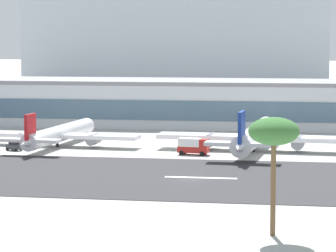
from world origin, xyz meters
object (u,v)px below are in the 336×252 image
object	(u,v)px
airliner_red_tail_gate_1	(57,134)
service_box_truck_0	(193,146)
service_baggage_tug_1	(14,146)
distant_hotel_block	(176,37)
terminal_building	(186,103)
palm_tree_3	(274,133)
airliner_navy_tail_gate_2	(254,137)

from	to	relation	value
airliner_red_tail_gate_1	service_box_truck_0	distance (m)	30.99
service_baggage_tug_1	airliner_red_tail_gate_1	bearing A→B (deg)	-110.14
distant_hotel_block	service_baggage_tug_1	bearing A→B (deg)	-91.06
terminal_building	palm_tree_3	xyz separation A→B (m)	(28.17, -123.57, 6.10)
airliner_navy_tail_gate_2	service_baggage_tug_1	world-z (taller)	airliner_navy_tail_gate_2
service_baggage_tug_1	service_box_truck_0	bearing A→B (deg)	-158.03
terminal_building	service_box_truck_0	distance (m)	56.80
service_box_truck_0	service_baggage_tug_1	bearing A→B (deg)	-171.20
distant_hotel_block	airliner_navy_tail_gate_2	distance (m)	191.28
distant_hotel_block	service_baggage_tug_1	size ratio (longest dim) A/B	35.12
airliner_navy_tail_gate_2	service_box_truck_0	distance (m)	13.33
airliner_red_tail_gate_1	airliner_navy_tail_gate_2	size ratio (longest dim) A/B	0.86
service_box_truck_0	palm_tree_3	xyz separation A→B (m)	(18.59, -67.73, 10.28)
terminal_building	distant_hotel_block	world-z (taller)	distant_hotel_block
airliner_navy_tail_gate_2	service_box_truck_0	size ratio (longest dim) A/B	7.27
terminal_building	airliner_navy_tail_gate_2	distance (m)	53.26
terminal_building	service_baggage_tug_1	bearing A→B (deg)	-116.14
distant_hotel_block	airliner_navy_tail_gate_2	xyz separation A→B (m)	(44.69, -184.93, -19.81)
service_box_truck_0	distant_hotel_block	bearing A→B (deg)	108.86
airliner_red_tail_gate_1	terminal_building	bearing A→B (deg)	-18.33
terminal_building	service_baggage_tug_1	distance (m)	62.25
service_box_truck_0	palm_tree_3	world-z (taller)	palm_tree_3
airliner_navy_tail_gate_2	service_baggage_tug_1	xyz separation A→B (m)	(-48.23, -6.81, -2.00)
service_baggage_tug_1	palm_tree_3	distance (m)	88.36
distant_hotel_block	palm_tree_3	distance (m)	264.96
terminal_building	airliner_red_tail_gate_1	distance (m)	52.38
airliner_navy_tail_gate_2	service_box_truck_0	world-z (taller)	airliner_navy_tail_gate_2
distant_hotel_block	terminal_building	bearing A→B (deg)	-80.08
airliner_red_tail_gate_1	service_box_truck_0	xyz separation A→B (m)	(30.01, -7.72, -0.83)
airliner_navy_tail_gate_2	palm_tree_3	distance (m)	75.56
distant_hotel_block	service_box_truck_0	world-z (taller)	distant_hotel_block
terminal_building	distant_hotel_block	size ratio (longest dim) A/B	1.31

